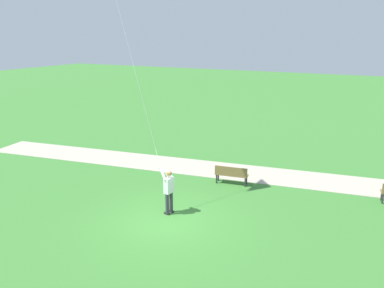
% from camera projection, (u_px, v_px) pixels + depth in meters
% --- Properties ---
extents(ground_plane, '(120.00, 120.00, 0.00)m').
position_uv_depth(ground_plane, '(167.00, 222.00, 14.04)').
color(ground_plane, '#3D7F33').
extents(walkway_path, '(7.01, 32.01, 0.02)m').
position_uv_depth(walkway_path, '(269.00, 175.00, 18.64)').
color(walkway_path, '#B7AD99').
rests_on(walkway_path, ground).
extents(person_kite_flyer, '(0.52, 0.62, 1.83)m').
position_uv_depth(person_kite_flyer, '(168.00, 188.00, 14.44)').
color(person_kite_flyer, '#232328').
rests_on(person_kite_flyer, ground).
extents(park_bench_near_walkway, '(0.65, 1.55, 0.88)m').
position_uv_depth(park_bench_near_walkway, '(231.00, 174.00, 17.43)').
color(park_bench_near_walkway, olive).
rests_on(park_bench_near_walkway, ground).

